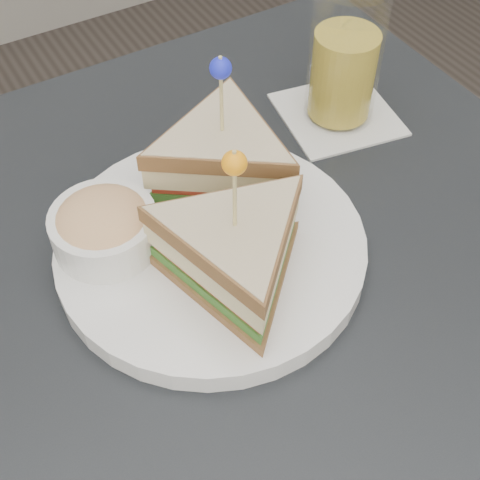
% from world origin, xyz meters
% --- Properties ---
extents(table, '(0.80, 0.80, 0.75)m').
position_xyz_m(table, '(0.00, 0.00, 0.67)').
color(table, black).
rests_on(table, ground).
extents(plate_meal, '(0.36, 0.36, 0.18)m').
position_xyz_m(plate_meal, '(0.00, 0.05, 0.80)').
color(plate_meal, white).
rests_on(plate_meal, table).
extents(drink_set, '(0.15, 0.15, 0.16)m').
position_xyz_m(drink_set, '(0.23, 0.16, 0.82)').
color(drink_set, white).
rests_on(drink_set, table).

